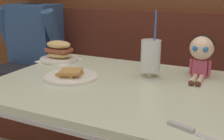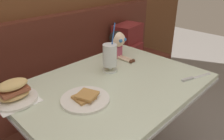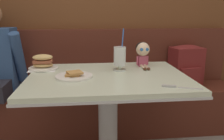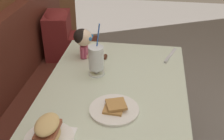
{
  "view_description": "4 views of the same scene",
  "coord_description": "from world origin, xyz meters",
  "views": [
    {
      "loc": [
        0.48,
        -0.89,
        1.14
      ],
      "look_at": [
        -0.02,
        0.15,
        0.81
      ],
      "focal_mm": 45.03,
      "sensor_mm": 36.0,
      "label": 1
    },
    {
      "loc": [
        -0.81,
        -0.6,
        1.37
      ],
      "look_at": [
        -0.01,
        0.17,
        0.83
      ],
      "focal_mm": 35.21,
      "sensor_mm": 36.0,
      "label": 2
    },
    {
      "loc": [
        -0.13,
        -1.37,
        1.18
      ],
      "look_at": [
        0.03,
        0.19,
        0.77
      ],
      "focal_mm": 37.11,
      "sensor_mm": 36.0,
      "label": 3
    },
    {
      "loc": [
        -1.37,
        -0.01,
        1.66
      ],
      "look_at": [
        -0.03,
        0.19,
        0.85
      ],
      "focal_mm": 46.84,
      "sensor_mm": 36.0,
      "label": 4
    }
  ],
  "objects": [
    {
      "name": "diner_table",
      "position": [
        0.0,
        0.18,
        0.54
      ],
      "size": [
        1.11,
        0.81,
        0.74
      ],
      "color": "beige",
      "rests_on": "ground"
    },
    {
      "name": "backpack",
      "position": [
        0.83,
        0.78,
        0.66
      ],
      "size": [
        0.33,
        0.28,
        0.41
      ],
      "color": "maroon",
      "rests_on": "booth_bench"
    },
    {
      "name": "booth_bench",
      "position": [
        0.0,
        0.81,
        0.33
      ],
      "size": [
        2.6,
        0.48,
        1.0
      ],
      "color": "#512319",
      "rests_on": "ground"
    },
    {
      "name": "seated_doll",
      "position": [
        0.3,
        0.43,
        0.87
      ],
      "size": [
        0.11,
        0.22,
        0.2
      ],
      "color": "#B74C6B",
      "rests_on": "diner_table"
    },
    {
      "name": "milkshake_glass",
      "position": [
        0.1,
        0.31,
        0.84
      ],
      "size": [
        0.1,
        0.1,
        0.32
      ],
      "color": "silver",
      "rests_on": "diner_table"
    },
    {
      "name": "wood_panel_wall",
      "position": [
        0.0,
        1.05,
        1.2
      ],
      "size": [
        4.4,
        0.08,
        2.4
      ],
      "primitive_type": "cube",
      "color": "brown",
      "rests_on": "ground"
    },
    {
      "name": "sandwich_plate",
      "position": [
        -0.48,
        0.4,
        0.79
      ],
      "size": [
        0.22,
        0.22,
        0.12
      ],
      "color": "white",
      "rests_on": "diner_table"
    },
    {
      "name": "toast_plate",
      "position": [
        -0.23,
        0.15,
        0.75
      ],
      "size": [
        0.25,
        0.25,
        0.04
      ],
      "color": "white",
      "rests_on": "diner_table"
    },
    {
      "name": "butter_knife",
      "position": [
        0.37,
        -0.13,
        0.74
      ],
      "size": [
        0.23,
        0.09,
        0.01
      ],
      "color": "silver",
      "rests_on": "diner_table"
    }
  ]
}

